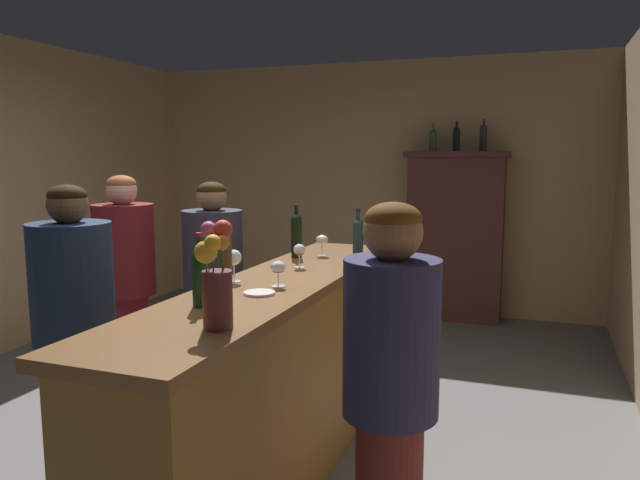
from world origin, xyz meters
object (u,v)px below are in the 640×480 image
display_cabinet (455,233)px  flower_arrangement (216,278)px  patron_redhead (214,288)px  wine_bottle_pinot (200,274)px  wine_glass_rear (299,251)px  wine_bottle_riesling (358,234)px  cheese_plate (259,293)px  display_bottle_left (433,139)px  wine_bottle_malbec (225,259)px  wine_bottle_syrah (296,233)px  patron_tall (75,333)px  bar_counter (277,381)px  wine_glass_mid (278,269)px  wine_glass_spare (234,258)px  display_bottle_center (483,137)px  bartender (390,395)px  display_bottle_midleft (456,138)px  wine_glass_front (322,240)px  patron_near_entrance (126,287)px

display_cabinet → flower_arrangement: (-0.28, -4.35, 0.34)m
flower_arrangement → patron_redhead: 1.81m
display_cabinet → patron_redhead: size_ratio=1.14×
wine_bottle_pinot → wine_glass_rear: (0.06, 0.95, -0.04)m
wine_bottle_pinot → wine_glass_rear: wine_bottle_pinot is taller
wine_bottle_riesling → cheese_plate: 1.28m
display_cabinet → wine_bottle_riesling: 2.56m
wine_bottle_pinot → display_bottle_left: bearing=86.4°
display_cabinet → wine_bottle_pinot: display_cabinet is taller
wine_bottle_malbec → flower_arrangement: flower_arrangement is taller
wine_bottle_syrah → patron_tall: patron_tall is taller
cheese_plate → wine_glass_rear: bearing=96.5°
wine_bottle_pinot → bar_counter: bearing=82.3°
wine_glass_mid → wine_glass_spare: bearing=173.9°
display_bottle_center → display_cabinet: bearing=180.0°
patron_tall → bartender: patron_tall is taller
display_bottle_left → display_bottle_midleft: size_ratio=0.89×
wine_bottle_syrah → display_bottle_midleft: bearing=78.2°
wine_glass_mid → cheese_plate: size_ratio=0.87×
bar_counter → display_bottle_center: (0.68, 3.50, 1.34)m
wine_bottle_riesling → wine_bottle_syrah: wine_bottle_syrah is taller
flower_arrangement → patron_redhead: bearing=120.6°
wine_glass_spare → patron_redhead: 1.02m
display_cabinet → wine_glass_front: (-0.47, -2.71, 0.26)m
display_bottle_center → bar_counter: bearing=-100.9°
wine_bottle_riesling → wine_bottle_pinot: 1.57m
cheese_plate → patron_near_entrance: patron_near_entrance is taller
wine_glass_mid → patron_tall: size_ratio=0.08×
wine_glass_spare → patron_near_entrance: bearing=154.4°
wine_bottle_malbec → wine_bottle_syrah: 0.96m
wine_glass_mid → patron_tall: (-0.90, -0.37, -0.31)m
patron_near_entrance → patron_tall: patron_near_entrance is taller
display_cabinet → bartender: display_cabinet is taller
patron_tall → wine_glass_spare: bearing=-15.1°
wine_glass_front → wine_glass_rear: 0.42m
wine_glass_mid → wine_bottle_riesling: bearing=86.1°
patron_near_entrance → patron_tall: size_ratio=1.01×
wine_bottle_pinot → bartender: 0.92m
bartender → display_bottle_left: bearing=-73.4°
wine_bottle_pinot → wine_glass_spare: (-0.11, 0.49, -0.02)m
wine_glass_mid → wine_bottle_syrah: bearing=106.4°
wine_bottle_pinot → patron_tall: size_ratio=0.20×
wine_glass_front → flower_arrangement: 1.65m
display_bottle_left → patron_near_entrance: bearing=-114.7°
display_bottle_midleft → patron_redhead: (-1.17, -2.83, -1.04)m
wine_bottle_syrah → display_bottle_left: display_bottle_left is taller
wine_glass_mid → patron_redhead: bearing=135.8°
display_cabinet → wine_glass_rear: display_cabinet is taller
cheese_plate → display_bottle_center: 3.94m
bar_counter → wine_bottle_syrah: wine_bottle_syrah is taller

